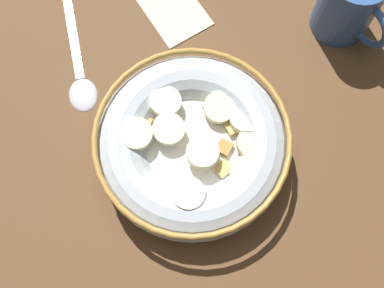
% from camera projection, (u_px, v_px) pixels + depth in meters
% --- Properties ---
extents(ground_plane, '(1.30, 1.30, 0.02)m').
position_uv_depth(ground_plane, '(192.00, 155.00, 0.52)').
color(ground_plane, brown).
extents(cereal_bowl, '(0.20, 0.20, 0.06)m').
position_uv_depth(cereal_bowl, '(192.00, 145.00, 0.48)').
color(cereal_bowl, '#B2BCC6').
rests_on(cereal_bowl, ground_plane).
extents(spoon, '(0.17, 0.08, 0.01)m').
position_uv_depth(spoon, '(79.00, 74.00, 0.54)').
color(spoon, '#B7B7BC').
rests_on(spoon, ground_plane).
extents(coffee_mug, '(0.09, 0.07, 0.09)m').
position_uv_depth(coffee_mug, '(350.00, 4.00, 0.52)').
color(coffee_mug, '#335999').
rests_on(coffee_mug, ground_plane).
extents(folded_napkin, '(0.11, 0.07, 0.00)m').
position_uv_depth(folded_napkin, '(169.00, 4.00, 0.57)').
color(folded_napkin, beige).
rests_on(folded_napkin, ground_plane).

